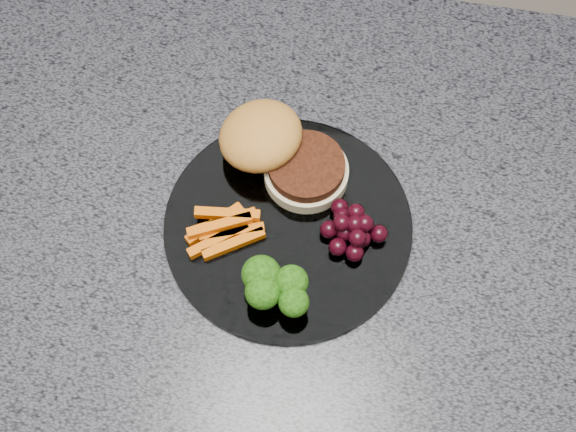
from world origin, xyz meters
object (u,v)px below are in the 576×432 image
object	(u,v)px
plate	(288,226)
burger	(277,150)
island_cabinet	(256,325)
grape_bunch	(352,229)

from	to	relation	value
plate	burger	world-z (taller)	burger
island_cabinet	plate	bearing A→B (deg)	-31.13
burger	grape_bunch	bearing A→B (deg)	-23.30
island_cabinet	grape_bunch	world-z (taller)	grape_bunch
plate	burger	xyz separation A→B (m)	(-0.03, 0.07, 0.02)
plate	grape_bunch	bearing A→B (deg)	0.36
burger	grape_bunch	xyz separation A→B (m)	(0.09, -0.07, -0.01)
island_cabinet	grape_bunch	xyz separation A→B (m)	(0.13, -0.04, 0.49)
plate	grape_bunch	xyz separation A→B (m)	(0.07, 0.00, 0.02)
plate	burger	bearing A→B (deg)	109.13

